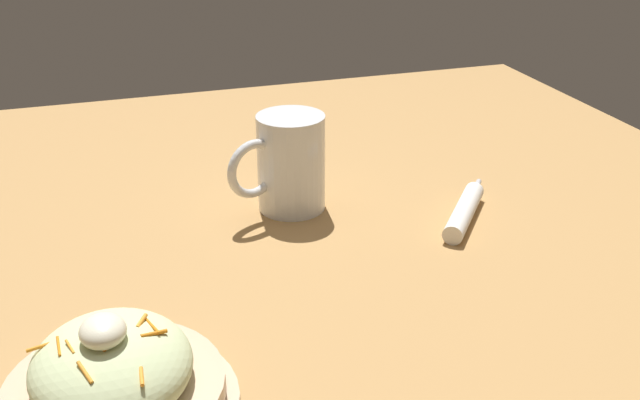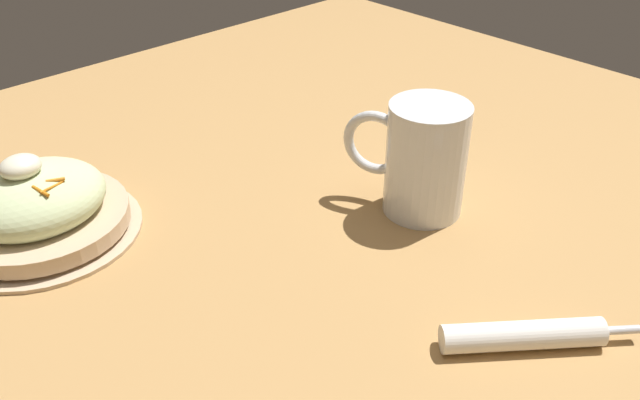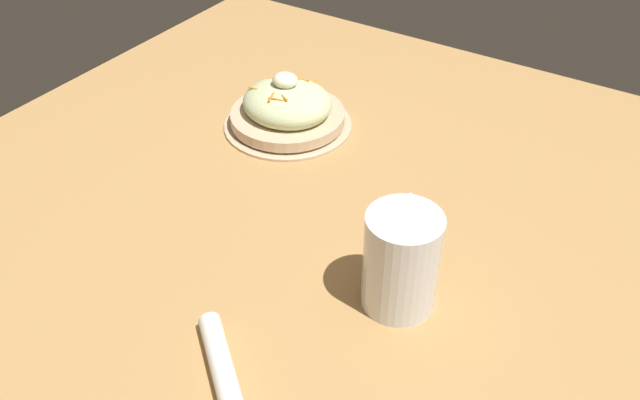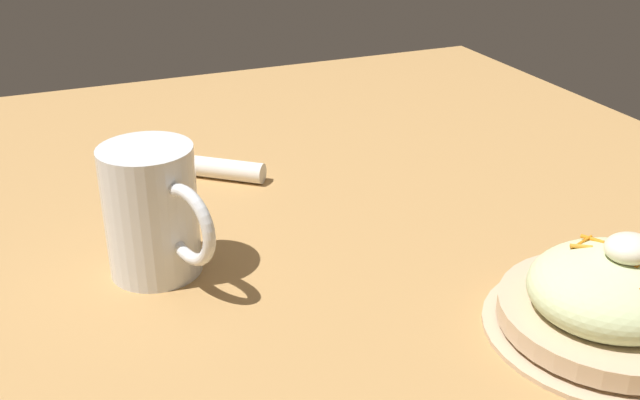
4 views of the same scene
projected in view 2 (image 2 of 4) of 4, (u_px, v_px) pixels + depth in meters
The scene contains 4 objects.
ground_plane at pixel (352, 240), 0.78m from camera, with size 1.43×1.43×0.00m, color #B2844C.
salad_plate at pixel (37, 208), 0.78m from camera, with size 0.23×0.23×0.10m.
beer_mug at pixel (423, 165), 0.81m from camera, with size 0.10×0.15×0.14m.
napkin_roll at pixel (524, 335), 0.63m from camera, with size 0.16×0.13×0.03m.
Camera 2 is at (-0.46, -0.43, 0.46)m, focal length 37.94 mm.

